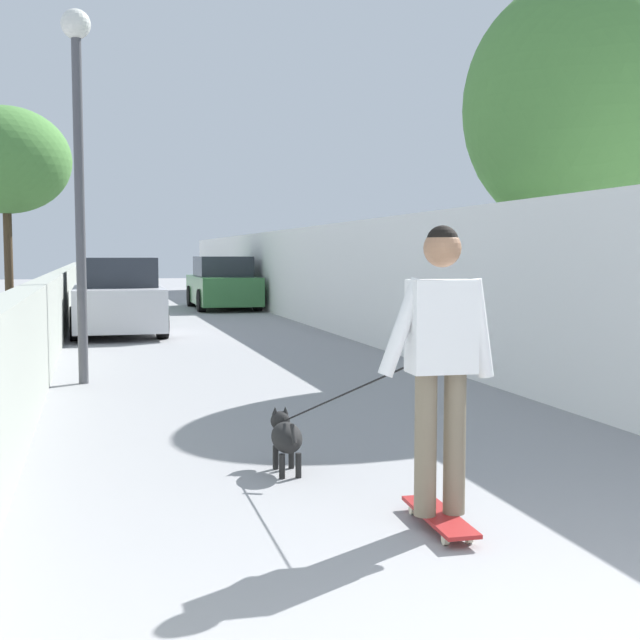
{
  "coord_description": "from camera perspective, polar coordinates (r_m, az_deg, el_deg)",
  "views": [
    {
      "loc": [
        -2.16,
        2.06,
        1.61
      ],
      "look_at": [
        5.28,
        0.04,
        1.0
      ],
      "focal_mm": 46.79,
      "sensor_mm": 36.0,
      "label": 1
    }
  ],
  "objects": [
    {
      "name": "ground_plane",
      "position": [
        16.37,
        -7.89,
        -1.16
      ],
      "size": [
        80.0,
        80.0,
        0.0
      ],
      "primitive_type": "plane",
      "color": "gray"
    },
    {
      "name": "wall_left",
      "position": [
        14.22,
        -17.97,
        0.33
      ],
      "size": [
        48.0,
        0.3,
        1.25
      ],
      "primitive_type": "cube",
      "color": "#999E93",
      "rests_on": "ground"
    },
    {
      "name": "fence_right",
      "position": [
        14.97,
        3.6,
        2.62
      ],
      "size": [
        48.0,
        0.3,
        2.23
      ],
      "primitive_type": "cube",
      "color": "white",
      "rests_on": "ground"
    },
    {
      "name": "tree_left_near",
      "position": [
        21.37,
        -20.71,
        10.17
      ],
      "size": [
        3.04,
        3.04,
        5.09
      ],
      "color": "#473523",
      "rests_on": "ground"
    },
    {
      "name": "tree_right_mid",
      "position": [
        11.58,
        17.37,
        13.67
      ],
      "size": [
        3.01,
        3.01,
        5.17
      ],
      "color": "brown",
      "rests_on": "ground"
    },
    {
      "name": "lamp_post",
      "position": [
        10.82,
        -16.21,
        12.26
      ],
      "size": [
        0.36,
        0.36,
        4.56
      ],
      "color": "#4C4C51",
      "rests_on": "ground"
    },
    {
      "name": "skateboard",
      "position": [
        5.09,
        8.16,
        -13.17
      ],
      "size": [
        0.81,
        0.23,
        0.08
      ],
      "color": "maroon",
      "rests_on": "ground"
    },
    {
      "name": "person_skateboarder",
      "position": [
        4.88,
        8.29,
        -1.8
      ],
      "size": [
        0.24,
        0.71,
        1.69
      ],
      "color": "#726651",
      "rests_on": "skateboard"
    },
    {
      "name": "dog",
      "position": [
        6.21,
        -2.31,
        -7.92
      ],
      "size": [
        1.79,
        0.72,
        1.06
      ],
      "color": "black",
      "rests_on": "ground"
    },
    {
      "name": "car_near",
      "position": [
        17.35,
        -13.68,
        1.44
      ],
      "size": [
        4.0,
        1.8,
        1.54
      ],
      "color": "silver",
      "rests_on": "ground"
    },
    {
      "name": "car_far",
      "position": [
        24.77,
        -6.67,
        2.43
      ],
      "size": [
        4.14,
        1.8,
        1.54
      ],
      "color": "#336B38",
      "rests_on": "ground"
    }
  ]
}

